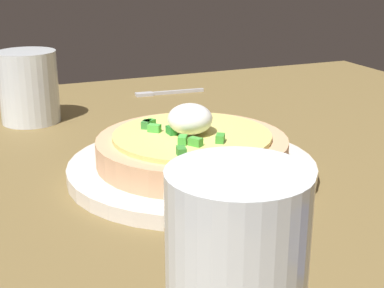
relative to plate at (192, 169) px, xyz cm
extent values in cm
cube|color=brown|center=(2.70, 10.86, -2.17)|extent=(102.49, 88.88, 2.88)
cylinder|color=silver|center=(0.00, 0.00, 0.00)|extent=(25.84, 25.84, 1.45)
cylinder|color=tan|center=(0.00, 0.00, 2.06)|extent=(19.78, 19.78, 2.67)
cylinder|color=#DED26E|center=(0.00, 0.00, 3.63)|extent=(16.33, 16.33, 0.47)
ellipsoid|color=white|center=(-0.03, -0.20, 5.43)|extent=(4.60, 4.60, 3.13)
cube|color=#278B35|center=(-5.61, 1.07, 4.27)|extent=(1.08, 1.43, 0.80)
cube|color=#348630|center=(5.79, -3.43, 4.27)|extent=(1.41, 1.03, 0.80)
cube|color=green|center=(3.73, -1.16, 4.27)|extent=(1.51, 1.37, 0.80)
cube|color=green|center=(-1.98, -3.40, 4.27)|extent=(1.45, 1.49, 0.80)
cube|color=#4EAC4F|center=(-2.91, 0.37, 4.27)|extent=(1.42, 1.05, 0.80)
cube|color=#278331|center=(-0.60, -2.01, 4.27)|extent=(1.33, 0.88, 0.80)
cube|color=green|center=(3.64, 1.48, 4.27)|extent=(1.51, 1.36, 0.80)
cube|color=green|center=(2.47, -2.10, 4.27)|extent=(1.51, 1.33, 0.80)
cube|color=green|center=(-1.43, -1.02, 4.27)|extent=(1.49, 1.45, 0.80)
cube|color=green|center=(-3.80, -3.34, 4.27)|extent=(1.33, 1.51, 0.80)
cube|color=#368238|center=(-3.61, -3.74, 4.27)|extent=(1.51, 1.40, 0.80)
cylinder|color=silver|center=(-26.88, -12.90, 4.13)|extent=(7.91, 7.91, 9.72)
cylinder|color=#3D1711|center=(-26.88, -12.90, 3.77)|extent=(6.96, 6.96, 8.20)
cube|color=#B7B7BC|center=(-34.56, 11.73, -0.48)|extent=(1.25, 8.79, 0.50)
cube|color=#B7B7BC|center=(-34.99, 5.96, -0.48)|extent=(1.60, 2.90, 0.50)
camera|label=1|loc=(51.44, -21.14, 21.61)|focal=53.32mm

